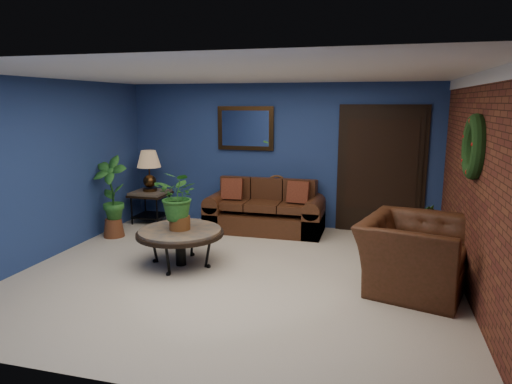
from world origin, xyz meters
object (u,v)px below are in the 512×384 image
(sofa, at_px, (266,214))
(table_lamp, at_px, (149,166))
(end_table, at_px, (151,198))
(armchair, at_px, (413,254))
(side_chair, at_px, (276,200))
(coffee_table, at_px, (180,233))

(sofa, bearing_deg, table_lamp, -179.35)
(end_table, bearing_deg, armchair, -23.78)
(table_lamp, relative_size, side_chair, 0.76)
(sofa, xyz_separation_m, armchair, (2.28, -1.98, 0.13))
(coffee_table, xyz_separation_m, side_chair, (0.87, 2.02, 0.09))
(table_lamp, distance_m, side_chair, 2.40)
(end_table, bearing_deg, table_lamp, -33.69)
(sofa, height_order, armchair, sofa)
(side_chair, distance_m, armchair, 2.93)
(table_lamp, xyz_separation_m, armchair, (4.45, -1.96, -0.63))
(side_chair, bearing_deg, sofa, -174.02)
(sofa, bearing_deg, armchair, -41.02)
(coffee_table, relative_size, table_lamp, 1.63)
(coffee_table, bearing_deg, sofa, 70.58)
(end_table, relative_size, side_chair, 0.67)
(end_table, height_order, armchair, armchair)
(coffee_table, bearing_deg, end_table, 127.01)
(coffee_table, distance_m, table_lamp, 2.52)
(sofa, xyz_separation_m, coffee_table, (-0.70, -1.98, 0.15))
(sofa, bearing_deg, end_table, -179.35)
(sofa, xyz_separation_m, table_lamp, (-2.17, -0.02, 0.75))
(sofa, distance_m, table_lamp, 2.30)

